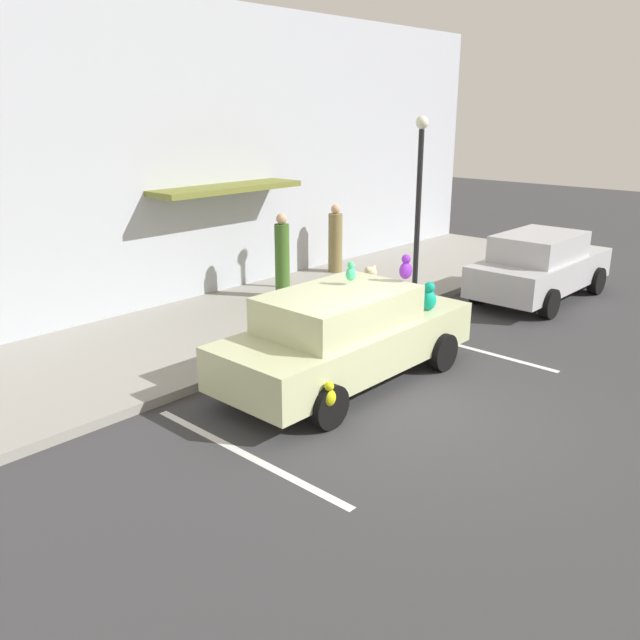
% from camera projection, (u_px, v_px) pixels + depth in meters
% --- Properties ---
extents(ground_plane, '(60.00, 60.00, 0.00)m').
position_uv_depth(ground_plane, '(419.00, 415.00, 9.44)').
color(ground_plane, '#38383A').
extents(sidewalk, '(24.00, 4.00, 0.15)m').
position_uv_depth(sidewalk, '(203.00, 334.00, 12.64)').
color(sidewalk, gray).
rests_on(sidewalk, ground).
extents(storefront_building, '(24.00, 1.25, 6.40)m').
position_uv_depth(storefront_building, '(128.00, 162.00, 13.07)').
color(storefront_building, '#B2B7C1').
rests_on(storefront_building, ground).
extents(parking_stripe_front, '(0.12, 3.60, 0.01)m').
position_uv_depth(parking_stripe_front, '(465.00, 347.00, 12.14)').
color(parking_stripe_front, silver).
rests_on(parking_stripe_front, ground).
extents(parking_stripe_rear, '(0.12, 3.60, 0.01)m').
position_uv_depth(parking_stripe_rear, '(245.00, 454.00, 8.38)').
color(parking_stripe_rear, silver).
rests_on(parking_stripe_rear, ground).
extents(plush_covered_car, '(4.61, 2.02, 1.99)m').
position_uv_depth(plush_covered_car, '(346.00, 335.00, 10.37)').
color(plush_covered_car, beige).
rests_on(plush_covered_car, ground).
extents(parked_sedan_behind, '(4.18, 1.87, 1.54)m').
position_uv_depth(parked_sedan_behind, '(540.00, 266.00, 14.97)').
color(parked_sedan_behind, '#B7B7BC').
rests_on(parked_sedan_behind, ground).
extents(teddy_bear_on_sidewalk, '(0.41, 0.34, 0.79)m').
position_uv_depth(teddy_bear_on_sidewalk, '(370.00, 285.00, 14.43)').
color(teddy_bear_on_sidewalk, beige).
rests_on(teddy_bear_on_sidewalk, sidewalk).
extents(street_lamp_post, '(0.28, 0.28, 3.91)m').
position_uv_depth(street_lamp_post, '(419.00, 188.00, 14.35)').
color(street_lamp_post, black).
rests_on(street_lamp_post, sidewalk).
extents(pedestrian_near_shopfront, '(0.36, 0.36, 1.74)m').
position_uv_depth(pedestrian_near_shopfront, '(335.00, 241.00, 16.88)').
color(pedestrian_near_shopfront, olive).
rests_on(pedestrian_near_shopfront, sidewalk).
extents(pedestrian_walking_past, '(0.33, 0.33, 1.88)m').
position_uv_depth(pedestrian_walking_past, '(282.00, 258.00, 14.56)').
color(pedestrian_walking_past, '#3C6324').
rests_on(pedestrian_walking_past, sidewalk).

